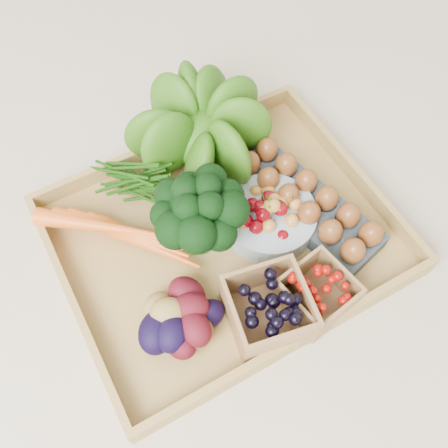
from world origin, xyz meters
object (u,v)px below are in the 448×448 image
tray (224,239)px  cherry_bowl (269,218)px  broccoli (200,226)px  egg_carton (305,206)px

tray → cherry_bowl: (0.08, -0.02, 0.03)m
broccoli → egg_carton: (0.19, -0.03, -0.04)m
tray → egg_carton: (0.15, -0.02, 0.02)m
tray → broccoli: broccoli is taller
tray → egg_carton: bearing=-9.1°
tray → broccoli: (-0.04, 0.01, 0.07)m
tray → broccoli: 0.08m
cherry_bowl → egg_carton: (0.07, -0.01, -0.00)m
egg_carton → cherry_bowl: bearing=159.5°
broccoli → egg_carton: size_ratio=0.53×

